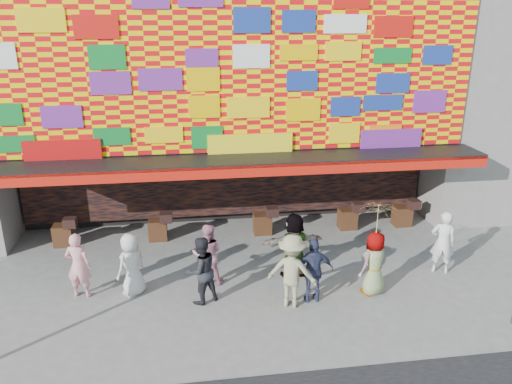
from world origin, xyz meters
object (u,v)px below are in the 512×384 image
ped_e (314,271)px  ped_c (201,270)px  ped_a (132,264)px  ped_b (78,265)px  ped_h (443,242)px  ped_g (374,263)px  ped_i (208,254)px  ped_f (294,245)px  parasol (378,219)px  ped_d (292,271)px

ped_e → ped_c: bearing=-7.9°
ped_a → ped_b: (-1.36, 0.07, 0.04)m
ped_a → ped_h: size_ratio=0.92×
ped_e → ped_g: (1.67, 0.16, -0.00)m
ped_a → ped_e: ped_e is taller
ped_c → ped_i: bearing=-131.1°
ped_i → ped_f: bearing=-173.5°
ped_e → ped_h: bearing=-166.4°
ped_b → ped_e: 6.10m
ped_a → parasol: parasol is taller
ped_f → ped_i: size_ratio=1.09×
ped_c → ped_i: 0.98m
ped_g → ped_i: size_ratio=1.01×
ped_b → ped_d: bearing=178.8°
ped_d → parasol: (2.27, 0.26, 1.16)m
ped_a → ped_e: (4.65, -1.03, 0.02)m
ped_c → ped_d: 2.32m
ped_a → ped_h: bearing=136.5°
ped_f → ped_c: bearing=17.0°
ped_h → parasol: (-2.37, -0.86, 1.19)m
ped_d → ped_h: bearing=-141.9°
ped_c → ped_i: (0.22, 0.96, -0.03)m
ped_g → parasol: (-0.00, 0.00, 1.25)m
ped_i → ped_b: bearing=9.1°
ped_a → ped_c: (1.79, -0.66, 0.04)m
ped_b → ped_c: size_ratio=1.00×
ped_c → ped_g: ped_c is taller
ped_b → ped_c: 3.23m
parasol → ped_h: bearing=19.9°
ped_g → ped_d: bearing=-20.2°
parasol → ped_c: bearing=177.3°
ped_c → ped_g: (4.53, -0.22, -0.03)m
ped_b → parasol: size_ratio=1.00×
ped_d → ped_i: ped_d is taller
ped_a → ped_d: 4.21m
ped_a → ped_d: (4.05, -1.14, 0.11)m
ped_f → ped_g: (1.89, -1.23, -0.07)m
ped_e → ped_i: bearing=-27.2°
ped_d → parasol: size_ratio=1.07×
ped_f → ped_h: (4.26, -0.37, -0.01)m
ped_d → ped_e: ped_d is taller
ped_e → ped_h: ped_h is taller
ped_c → ped_d: bearing=139.8°
ped_d → ped_a: bearing=8.8°
ped_c → ped_d: size_ratio=0.93×
ped_d → ped_f: (0.38, 1.50, -0.02)m
ped_d → parasol: bearing=-148.8°
ped_g → parasol: bearing=-26.9°
ped_b → ped_e: (6.00, -1.10, -0.02)m
ped_c → ped_g: bearing=149.0°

